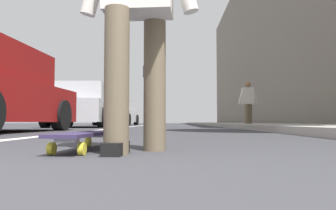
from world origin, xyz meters
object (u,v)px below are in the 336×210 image
at_px(skateboard, 86,136).
at_px(parked_car_far, 117,113).
at_px(pedestrian_distant, 248,101).
at_px(parked_car_mid, 83,107).
at_px(traffic_light, 145,84).

bearing_deg(skateboard, parked_car_far, 9.50).
height_order(parked_car_far, pedestrian_distant, pedestrian_distant).
bearing_deg(parked_car_mid, pedestrian_distant, -85.90).
bearing_deg(parked_car_far, traffic_light, -14.87).
height_order(skateboard, traffic_light, traffic_light).
relative_size(traffic_light, pedestrian_distant, 2.49).
relative_size(parked_car_mid, pedestrian_distant, 2.62).
height_order(parked_car_far, traffic_light, traffic_light).
relative_size(skateboard, parked_car_far, 0.20).
height_order(traffic_light, pedestrian_distant, traffic_light).
distance_m(skateboard, pedestrian_distant, 10.24).
distance_m(parked_car_mid, traffic_light, 11.32).
bearing_deg(traffic_light, pedestrian_distant, -156.00).
bearing_deg(pedestrian_distant, parked_car_mid, 94.10).
distance_m(parked_car_mid, parked_car_far, 6.68).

